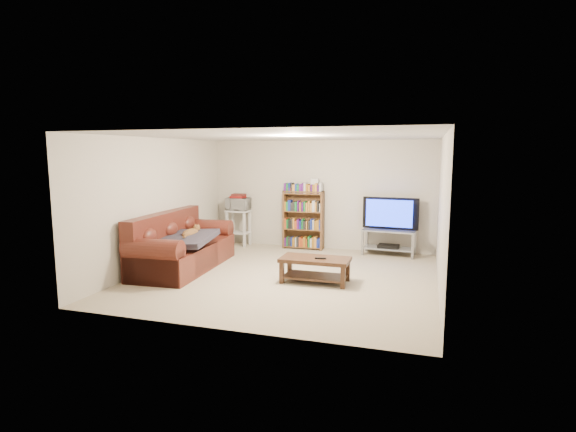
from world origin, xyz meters
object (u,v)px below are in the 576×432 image
at_px(tv_stand, 389,238).
at_px(sofa, 180,249).
at_px(coffee_table, 315,265).
at_px(bookshelf, 303,219).

bearing_deg(tv_stand, sofa, -144.11).
distance_m(coffee_table, tv_stand, 2.60).
relative_size(coffee_table, tv_stand, 1.02).
xyz_separation_m(sofa, coffee_table, (2.62, -0.16, -0.07)).
xyz_separation_m(tv_stand, bookshelf, (-1.88, 0.10, 0.31)).
bearing_deg(bookshelf, tv_stand, -4.10).
relative_size(sofa, coffee_table, 2.19).
bearing_deg(coffee_table, tv_stand, 67.35).
xyz_separation_m(coffee_table, tv_stand, (0.99, 2.40, 0.08)).
height_order(sofa, bookshelf, bookshelf).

